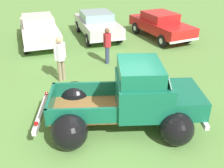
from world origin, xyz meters
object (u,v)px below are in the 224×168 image
at_px(show_car_2, 161,24).
at_px(vintage_pickup_truck, 133,101).
at_px(show_car_1, 97,24).
at_px(spectator_0, 107,44).
at_px(show_car_0, 39,29).
at_px(spectator_1, 60,56).

bearing_deg(show_car_2, vintage_pickup_truck, -39.82).
distance_m(show_car_1, show_car_2, 3.63).
bearing_deg(spectator_0, show_car_0, 152.62).
xyz_separation_m(show_car_1, spectator_0, (-0.28, -3.99, 0.12)).
relative_size(vintage_pickup_truck, show_car_2, 1.06).
distance_m(show_car_2, spectator_0, 4.83).
bearing_deg(vintage_pickup_truck, show_car_2, 72.54).
xyz_separation_m(show_car_1, spectator_1, (-2.40, -5.33, 0.23)).
height_order(spectator_0, spectator_1, spectator_1).
xyz_separation_m(vintage_pickup_truck, show_car_2, (4.07, 7.72, 0.02)).
relative_size(vintage_pickup_truck, show_car_1, 1.09).
bearing_deg(show_car_2, spectator_1, -65.63).
distance_m(show_car_0, spectator_1, 5.10).
height_order(vintage_pickup_truck, show_car_0, vintage_pickup_truck).
height_order(show_car_2, spectator_0, spectator_0).
relative_size(show_car_2, spectator_0, 2.88).
bearing_deg(show_car_2, show_car_1, -117.73).
bearing_deg(show_car_1, spectator_0, -8.28).
distance_m(show_car_1, spectator_0, 4.00).
bearing_deg(spectator_0, show_car_1, 109.64).
relative_size(spectator_0, spectator_1, 0.91).
bearing_deg(spectator_0, spectator_1, -123.93).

